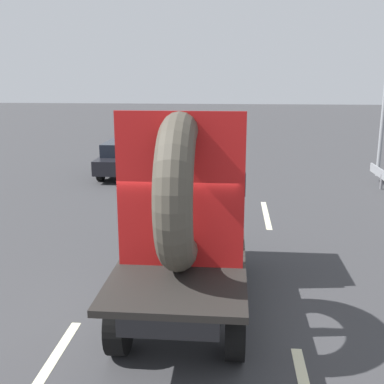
{
  "coord_description": "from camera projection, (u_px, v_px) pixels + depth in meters",
  "views": [
    {
      "loc": [
        1.15,
        -7.83,
        4.03
      ],
      "look_at": [
        0.39,
        0.89,
        1.85
      ],
      "focal_mm": 44.23,
      "sensor_mm": 36.0,
      "label": 1
    }
  ],
  "objects": [
    {
      "name": "ground_plane",
      "position": [
        167.0,
        301.0,
        8.64
      ],
      "size": [
        120.0,
        120.0,
        0.0
      ],
      "primitive_type": "plane",
      "color": "#38383A"
    },
    {
      "name": "flatbed_truck",
      "position": [
        190.0,
        207.0,
        8.59
      ],
      "size": [
        2.02,
        5.04,
        3.54
      ],
      "color": "black",
      "rests_on": "ground_plane"
    },
    {
      "name": "distant_sedan",
      "position": [
        128.0,
        156.0,
        19.52
      ],
      "size": [
        1.83,
        4.28,
        1.4
      ],
      "color": "black",
      "rests_on": "ground_plane"
    },
    {
      "name": "lane_dash_left_near",
      "position": [
        46.0,
        371.0,
        6.61
      ],
      "size": [
        0.16,
        2.66,
        0.01
      ],
      "primitive_type": "cube",
      "rotation": [
        0.0,
        0.0,
        1.57
      ],
      "color": "beige",
      "rests_on": "ground_plane"
    },
    {
      "name": "lane_dash_left_far",
      "position": [
        151.0,
        206.0,
        14.9
      ],
      "size": [
        0.16,
        2.53,
        0.01
      ],
      "primitive_type": "cube",
      "rotation": [
        0.0,
        0.0,
        1.57
      ],
      "color": "beige",
      "rests_on": "ground_plane"
    },
    {
      "name": "lane_dash_right_far",
      "position": [
        266.0,
        215.0,
        14.0
      ],
      "size": [
        0.16,
        2.84,
        0.01
      ],
      "primitive_type": "cube",
      "rotation": [
        0.0,
        0.0,
        1.57
      ],
      "color": "beige",
      "rests_on": "ground_plane"
    },
    {
      "name": "oncoming_car",
      "position": [
        152.0,
        125.0,
        32.09
      ],
      "size": [
        1.69,
        3.93,
        1.28
      ],
      "color": "black",
      "rests_on": "ground_plane"
    }
  ]
}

